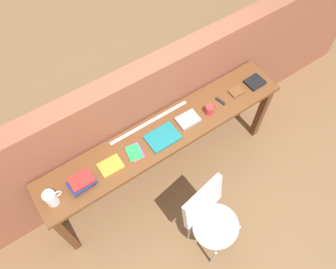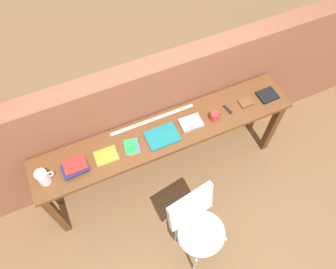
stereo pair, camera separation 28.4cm
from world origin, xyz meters
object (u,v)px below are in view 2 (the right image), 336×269
object	(u,v)px
pitcher_white	(43,177)
pamphlet_pile_colourful	(133,147)
book_open_centre	(162,136)
book_stack_leftmost	(75,167)
magazine_cycling	(106,156)
multitool_folded	(228,109)
mug	(214,116)
chair_white_moulded	(197,224)
leather_journal_brown	(246,102)
book_repair_rightmost	(267,95)

from	to	relation	value
pitcher_white	pamphlet_pile_colourful	distance (m)	0.78
book_open_centre	book_stack_leftmost	bearing A→B (deg)	179.41
magazine_cycling	multitool_folded	world-z (taller)	magazine_cycling
book_open_centre	mug	size ratio (longest dim) A/B	2.66
book_stack_leftmost	multitool_folded	distance (m)	1.49
multitool_folded	magazine_cycling	bearing A→B (deg)	-179.68
chair_white_moulded	leather_journal_brown	xyz separation A→B (m)	(0.89, 0.78, 0.37)
magazine_cycling	pamphlet_pile_colourful	world-z (taller)	magazine_cycling
pitcher_white	mug	xyz separation A→B (m)	(1.58, -0.01, -0.03)
book_stack_leftmost	magazine_cycling	bearing A→B (deg)	2.45
multitool_folded	leather_journal_brown	size ratio (longest dim) A/B	0.85
multitool_folded	pamphlet_pile_colourful	bearing A→B (deg)	-179.22
pamphlet_pile_colourful	book_repair_rightmost	distance (m)	1.41
magazine_cycling	leather_journal_brown	xyz separation A→B (m)	(1.42, 0.01, 0.00)
chair_white_moulded	book_open_centre	world-z (taller)	book_open_centre
book_repair_rightmost	multitool_folded	bearing A→B (deg)	177.19
chair_white_moulded	pamphlet_pile_colourful	world-z (taller)	same
book_stack_leftmost	mug	distance (m)	1.32
pitcher_white	leather_journal_brown	size ratio (longest dim) A/B	1.41
pamphlet_pile_colourful	leather_journal_brown	size ratio (longest dim) A/B	1.38
pitcher_white	multitool_folded	bearing A→B (deg)	0.76
book_repair_rightmost	mug	bearing A→B (deg)	-178.78
pitcher_white	magazine_cycling	xyz separation A→B (m)	(0.53, 0.02, -0.07)
pitcher_white	magazine_cycling	world-z (taller)	pitcher_white
pamphlet_pile_colourful	book_repair_rightmost	bearing A→B (deg)	0.10
book_repair_rightmost	magazine_cycling	bearing A→B (deg)	178.47
chair_white_moulded	mug	xyz separation A→B (m)	(0.52, 0.75, 0.40)
leather_journal_brown	book_open_centre	bearing A→B (deg)	-177.85
magazine_cycling	leather_journal_brown	bearing A→B (deg)	1.61
magazine_cycling	mug	world-z (taller)	mug
leather_journal_brown	book_repair_rightmost	distance (m)	0.24
pamphlet_pile_colourful	leather_journal_brown	world-z (taller)	leather_journal_brown
book_open_centre	mug	world-z (taller)	mug
pitcher_white	book_open_centre	world-z (taller)	pitcher_white
pamphlet_pile_colourful	book_open_centre	size ratio (longest dim) A/B	0.61
magazine_cycling	book_repair_rightmost	world-z (taller)	book_repair_rightmost
magazine_cycling	book_repair_rightmost	size ratio (longest dim) A/B	1.09
book_open_centre	leather_journal_brown	world-z (taller)	leather_journal_brown
magazine_cycling	book_repair_rightmost	xyz separation A→B (m)	(1.65, -0.00, 0.00)
book_repair_rightmost	book_open_centre	bearing A→B (deg)	179.20
book_repair_rightmost	pamphlet_pile_colourful	bearing A→B (deg)	178.71
chair_white_moulded	book_stack_leftmost	size ratio (longest dim) A/B	3.92
pitcher_white	book_repair_rightmost	xyz separation A→B (m)	(2.19, 0.01, -0.06)
mug	pitcher_white	bearing A→B (deg)	179.46
book_open_centre	chair_white_moulded	bearing A→B (deg)	-90.02
magazine_cycling	pamphlet_pile_colourful	bearing A→B (deg)	-0.19
pamphlet_pile_colourful	mug	world-z (taller)	mug
chair_white_moulded	leather_journal_brown	world-z (taller)	leather_journal_brown
magazine_cycling	book_repair_rightmost	bearing A→B (deg)	1.20
pamphlet_pile_colourful	mug	xyz separation A→B (m)	(0.81, -0.03, 0.04)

